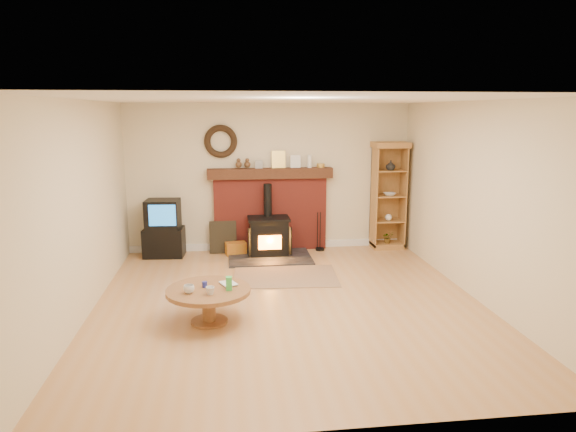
{
  "coord_description": "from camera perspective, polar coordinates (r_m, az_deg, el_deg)",
  "views": [
    {
      "loc": [
        -0.79,
        -6.3,
        2.47
      ],
      "look_at": [
        0.11,
        1.0,
        0.96
      ],
      "focal_mm": 32.0,
      "sensor_mm": 36.0,
      "label": 1
    }
  ],
  "objects": [
    {
      "name": "fire_tools",
      "position": [
        9.26,
        3.54,
        -3.19
      ],
      "size": [
        0.16,
        0.16,
        0.7
      ],
      "color": "black",
      "rests_on": "ground"
    },
    {
      "name": "firelog_box",
      "position": [
        9.01,
        -5.81,
        -3.62
      ],
      "size": [
        0.38,
        0.28,
        0.22
      ],
      "primitive_type": "cube",
      "rotation": [
        0.0,
        0.0,
        0.19
      ],
      "color": "gold",
      "rests_on": "ground"
    },
    {
      "name": "coffee_table",
      "position": [
        6.16,
        -8.82,
        -8.68
      ],
      "size": [
        1.0,
        1.0,
        0.58
      ],
      "color": "brown",
      "rests_on": "ground"
    },
    {
      "name": "ground",
      "position": [
        6.81,
        0.09,
        -9.63
      ],
      "size": [
        5.5,
        5.5,
        0.0
      ],
      "primitive_type": "plane",
      "color": "tan",
      "rests_on": "ground"
    },
    {
      "name": "curio_cabinet",
      "position": [
        9.44,
        11.06,
        2.25
      ],
      "size": [
        0.62,
        0.45,
        1.93
      ],
      "color": "olive",
      "rests_on": "ground"
    },
    {
      "name": "tv_unit",
      "position": [
        9.05,
        -13.66,
        -1.45
      ],
      "size": [
        0.71,
        0.52,
        0.99
      ],
      "color": "black",
      "rests_on": "ground"
    },
    {
      "name": "wood_stove",
      "position": [
        8.86,
        -2.14,
        -2.41
      ],
      "size": [
        1.4,
        1.0,
        1.23
      ],
      "color": "black",
      "rests_on": "ground"
    },
    {
      "name": "area_rug",
      "position": [
        7.83,
        -0.32,
        -6.71
      ],
      "size": [
        1.63,
        1.18,
        0.01
      ],
      "primitive_type": "cube",
      "rotation": [
        0.0,
        0.0,
        -0.07
      ],
      "color": "brown",
      "rests_on": "ground"
    },
    {
      "name": "chimney_breast",
      "position": [
        9.15,
        -1.97,
        1.12
      ],
      "size": [
        2.2,
        0.22,
        1.78
      ],
      "color": "maroon",
      "rests_on": "ground"
    },
    {
      "name": "room_shell",
      "position": [
        6.48,
        -0.17,
        4.95
      ],
      "size": [
        5.02,
        5.52,
        2.61
      ],
      "color": "beige",
      "rests_on": "ground"
    },
    {
      "name": "leaning_painting",
      "position": [
        9.11,
        -7.23,
        -2.34
      ],
      "size": [
        0.47,
        0.13,
        0.57
      ],
      "primitive_type": "cube",
      "rotation": [
        -0.17,
        0.0,
        0.0
      ],
      "color": "black",
      "rests_on": "ground"
    }
  ]
}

